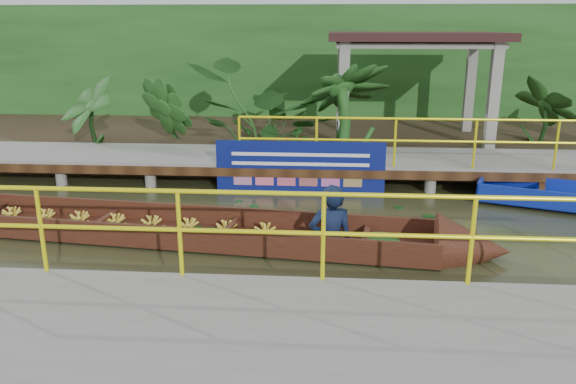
{
  "coord_description": "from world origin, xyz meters",
  "views": [
    {
      "loc": [
        0.82,
        -8.81,
        3.4
      ],
      "look_at": [
        0.16,
        0.5,
        0.6
      ],
      "focal_mm": 35.0,
      "sensor_mm": 36.0,
      "label": 1
    }
  ],
  "objects": [
    {
      "name": "far_dock",
      "position": [
        0.02,
        3.43,
        0.48
      ],
      "size": [
        16.0,
        2.06,
        1.66
      ],
      "color": "gray",
      "rests_on": "ground"
    },
    {
      "name": "foliage_backdrop",
      "position": [
        0.0,
        10.0,
        2.0
      ],
      "size": [
        30.0,
        0.8,
        4.0
      ],
      "primitive_type": "cube",
      "color": "#1A4415",
      "rests_on": "ground"
    },
    {
      "name": "vendor_boat",
      "position": [
        -1.49,
        -0.31,
        0.27
      ],
      "size": [
        10.95,
        2.26,
        2.39
      ],
      "rotation": [
        0.0,
        0.0,
        -0.11
      ],
      "color": "#34130E",
      "rests_on": "ground"
    },
    {
      "name": "land_strip",
      "position": [
        0.0,
        7.5,
        0.23
      ],
      "size": [
        30.0,
        8.0,
        0.45
      ],
      "primitive_type": "cube",
      "color": "#35291A",
      "rests_on": "ground"
    },
    {
      "name": "blue_banner",
      "position": [
        0.27,
        2.48,
        0.56
      ],
      "size": [
        3.51,
        0.04,
        1.1
      ],
      "color": "navy",
      "rests_on": "ground"
    },
    {
      "name": "near_dock",
      "position": [
        1.0,
        -4.2,
        0.3
      ],
      "size": [
        18.0,
        2.4,
        1.73
      ],
      "color": "gray",
      "rests_on": "ground"
    },
    {
      "name": "tropical_plants",
      "position": [
        1.07,
        5.3,
        1.36
      ],
      "size": [
        14.45,
        1.45,
        1.81
      ],
      "color": "#1A4415",
      "rests_on": "ground"
    },
    {
      "name": "pavilion",
      "position": [
        3.0,
        6.3,
        2.82
      ],
      "size": [
        4.4,
        3.0,
        3.0
      ],
      "color": "gray",
      "rests_on": "ground"
    },
    {
      "name": "ground",
      "position": [
        0.0,
        0.0,
        0.0
      ],
      "size": [
        80.0,
        80.0,
        0.0
      ],
      "primitive_type": "plane",
      "color": "#2B2F17",
      "rests_on": "ground"
    }
  ]
}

